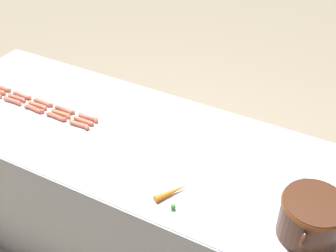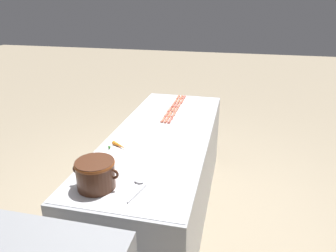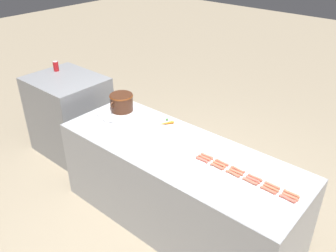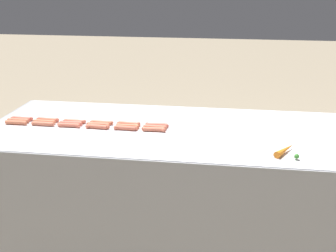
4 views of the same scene
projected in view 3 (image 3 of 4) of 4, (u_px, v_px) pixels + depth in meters
The scene contains 25 objects.
ground_plane at pixel (177, 219), 3.64m from camera, with size 20.00×20.00×0.00m, color gray.
griddle_counter at pixel (177, 186), 3.42m from camera, with size 0.87×2.38×0.87m.
back_cabinet at pixel (70, 115), 4.54m from camera, with size 0.75×0.90×1.01m, color gray.
hot_dog_0 at pixel (288, 199), 2.61m from camera, with size 0.03×0.13×0.02m.
hot_dog_1 at pixel (268, 190), 2.69m from camera, with size 0.03×0.13×0.02m.
hot_dog_2 at pixel (250, 181), 2.78m from camera, with size 0.03×0.13×0.02m.
hot_dog_3 at pixel (233, 173), 2.87m from camera, with size 0.03×0.13×0.02m.
hot_dog_4 at pixel (217, 166), 2.95m from camera, with size 0.03×0.13×0.02m.
hot_dog_5 at pixel (202, 159), 3.04m from camera, with size 0.03×0.13×0.02m.
hot_dog_6 at pixel (290, 197), 2.62m from camera, with size 0.03×0.13×0.02m.
hot_dog_7 at pixel (271, 188), 2.71m from camera, with size 0.02×0.13×0.02m.
hot_dog_8 at pixel (253, 180), 2.80m from camera, with size 0.03×0.13×0.02m.
hot_dog_9 at pixel (236, 172), 2.89m from camera, with size 0.03×0.13×0.02m.
hot_dog_10 at pixel (219, 164), 2.98m from camera, with size 0.03×0.13×0.02m.
hot_dog_11 at pixel (205, 158), 3.06m from camera, with size 0.02×0.13×0.02m.
hot_dog_12 at pixel (292, 194), 2.65m from camera, with size 0.03×0.13×0.02m.
hot_dog_13 at pixel (272, 185), 2.74m from camera, with size 0.02×0.13×0.02m.
hot_dog_14 at pixel (255, 178), 2.82m from camera, with size 0.03×0.13×0.02m.
hot_dog_15 at pixel (238, 170), 2.91m from camera, with size 0.03×0.13×0.02m.
hot_dog_16 at pixel (222, 162), 3.00m from camera, with size 0.03×0.13×0.02m.
hot_dog_17 at pixel (207, 156), 3.08m from camera, with size 0.03×0.13×0.02m.
bean_pot at pixel (122, 101), 3.82m from camera, with size 0.31×0.25×0.19m.
serving_spoon at pixel (108, 120), 3.66m from camera, with size 0.10×0.27×0.02m.
carrot at pixel (166, 123), 3.59m from camera, with size 0.17×0.11×0.03m.
soda_can at pixel (56, 66), 4.47m from camera, with size 0.07×0.07×0.12m.
Camera 3 is at (-2.10, -1.68, 2.63)m, focal length 38.08 mm.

